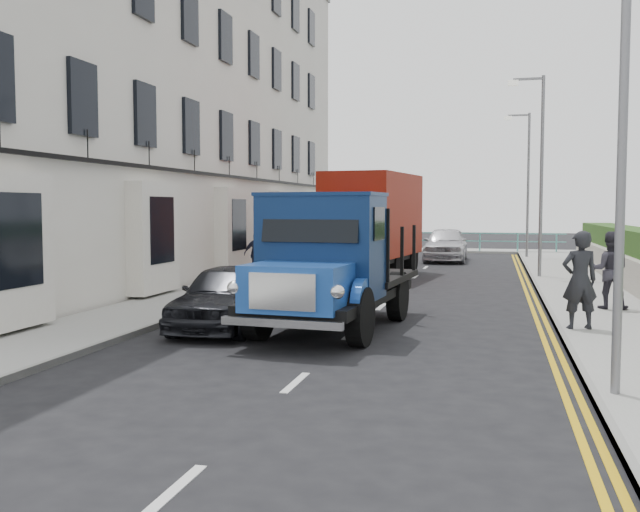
{
  "coord_description": "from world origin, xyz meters",
  "views": [
    {
      "loc": [
        2.74,
        -11.72,
        2.53
      ],
      "look_at": [
        -1.14,
        4.13,
        1.4
      ],
      "focal_mm": 40.0,
      "sensor_mm": 36.0,
      "label": 1
    }
  ],
  "objects_px": {
    "lamp_far": "(526,176)",
    "parked_car_front": "(228,296)",
    "lamp_mid": "(538,164)",
    "bedford_lorry": "(324,271)",
    "pedestrian_east_near": "(580,280)",
    "red_lorry": "(366,222)",
    "lamp_near": "(613,90)"
  },
  "relations": [
    {
      "from": "lamp_far",
      "to": "pedestrian_east_near",
      "type": "distance_m",
      "value": 21.15
    },
    {
      "from": "lamp_mid",
      "to": "bedford_lorry",
      "type": "relative_size",
      "value": 1.17
    },
    {
      "from": "lamp_near",
      "to": "red_lorry",
      "type": "bearing_deg",
      "value": 111.14
    },
    {
      "from": "parked_car_front",
      "to": "pedestrian_east_near",
      "type": "xyz_separation_m",
      "value": [
        7.02,
        0.95,
        0.41
      ]
    },
    {
      "from": "lamp_far",
      "to": "parked_car_front",
      "type": "relative_size",
      "value": 1.75
    },
    {
      "from": "bedford_lorry",
      "to": "parked_car_front",
      "type": "relative_size",
      "value": 1.5
    },
    {
      "from": "red_lorry",
      "to": "parked_car_front",
      "type": "height_order",
      "value": "red_lorry"
    },
    {
      "from": "lamp_far",
      "to": "red_lorry",
      "type": "height_order",
      "value": "lamp_far"
    },
    {
      "from": "pedestrian_east_near",
      "to": "red_lorry",
      "type": "bearing_deg",
      "value": -74.1
    },
    {
      "from": "lamp_mid",
      "to": "parked_car_front",
      "type": "bearing_deg",
      "value": -119.74
    },
    {
      "from": "parked_car_front",
      "to": "lamp_mid",
      "type": "bearing_deg",
      "value": 58.07
    },
    {
      "from": "lamp_mid",
      "to": "red_lorry",
      "type": "xyz_separation_m",
      "value": [
        -5.8,
        -1.0,
        -2.02
      ]
    },
    {
      "from": "lamp_near",
      "to": "parked_car_front",
      "type": "bearing_deg",
      "value": 148.87
    },
    {
      "from": "lamp_mid",
      "to": "bedford_lorry",
      "type": "bearing_deg",
      "value": -111.07
    },
    {
      "from": "bedford_lorry",
      "to": "lamp_far",
      "type": "bearing_deg",
      "value": 82.83
    },
    {
      "from": "lamp_far",
      "to": "lamp_near",
      "type": "bearing_deg",
      "value": -90.0
    },
    {
      "from": "lamp_near",
      "to": "pedestrian_east_near",
      "type": "distance_m",
      "value": 5.83
    },
    {
      "from": "lamp_mid",
      "to": "lamp_far",
      "type": "xyz_separation_m",
      "value": [
        0.0,
        10.0,
        0.0
      ]
    },
    {
      "from": "lamp_mid",
      "to": "lamp_far",
      "type": "relative_size",
      "value": 1.0
    },
    {
      "from": "red_lorry",
      "to": "pedestrian_east_near",
      "type": "xyz_separation_m",
      "value": [
        6.03,
        -9.95,
        -0.89
      ]
    },
    {
      "from": "bedford_lorry",
      "to": "pedestrian_east_near",
      "type": "relative_size",
      "value": 3.08
    },
    {
      "from": "parked_car_front",
      "to": "pedestrian_east_near",
      "type": "relative_size",
      "value": 2.06
    },
    {
      "from": "lamp_mid",
      "to": "parked_car_front",
      "type": "xyz_separation_m",
      "value": [
        -6.8,
        -11.89,
        -3.32
      ]
    },
    {
      "from": "lamp_far",
      "to": "red_lorry",
      "type": "bearing_deg",
      "value": -117.82
    },
    {
      "from": "lamp_mid",
      "to": "pedestrian_east_near",
      "type": "relative_size",
      "value": 3.6
    },
    {
      "from": "lamp_mid",
      "to": "parked_car_front",
      "type": "relative_size",
      "value": 1.75
    },
    {
      "from": "lamp_near",
      "to": "bedford_lorry",
      "type": "distance_m",
      "value": 6.65
    },
    {
      "from": "bedford_lorry",
      "to": "red_lorry",
      "type": "relative_size",
      "value": 0.82
    },
    {
      "from": "lamp_mid",
      "to": "red_lorry",
      "type": "distance_m",
      "value": 6.22
    },
    {
      "from": "lamp_mid",
      "to": "parked_car_front",
      "type": "distance_m",
      "value": 14.1
    },
    {
      "from": "lamp_far",
      "to": "parked_car_front",
      "type": "xyz_separation_m",
      "value": [
        -6.8,
        -21.89,
        -3.32
      ]
    },
    {
      "from": "lamp_far",
      "to": "red_lorry",
      "type": "xyz_separation_m",
      "value": [
        -5.8,
        -11.0,
        -2.02
      ]
    }
  ]
}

